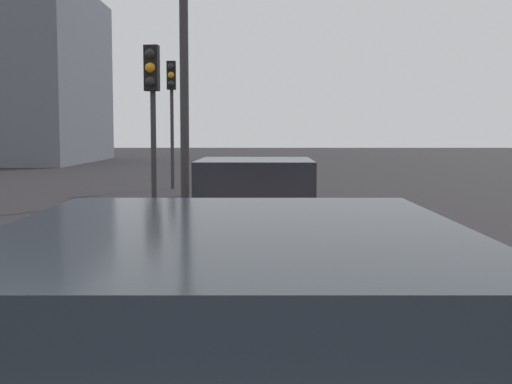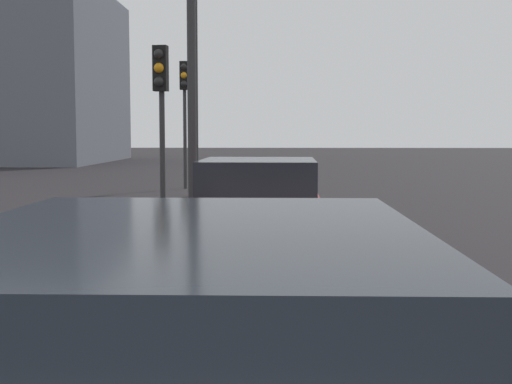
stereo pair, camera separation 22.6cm
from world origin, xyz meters
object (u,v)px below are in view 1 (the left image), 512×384
(street_lamp_far, at_px, (184,11))
(traffic_light_near_left, at_px, (152,95))
(street_lamp_kerbside, at_px, (183,43))
(car_red_lead, at_px, (256,212))
(traffic_light_near_right, at_px, (172,97))

(street_lamp_far, bearing_deg, traffic_light_near_left, 31.73)
(street_lamp_kerbside, bearing_deg, car_red_lead, -168.59)
(street_lamp_kerbside, xyz_separation_m, street_lamp_far, (-7.06, -0.75, -0.33))
(car_red_lead, bearing_deg, traffic_light_near_right, 12.87)
(car_red_lead, relative_size, street_lamp_kerbside, 0.59)
(traffic_light_near_right, relative_size, street_lamp_far, 0.61)
(traffic_light_near_left, height_order, traffic_light_near_right, traffic_light_near_right)
(traffic_light_near_left, xyz_separation_m, street_lamp_kerbside, (5.81, -0.02, 1.76))
(traffic_light_near_left, bearing_deg, street_lamp_far, 39.57)
(car_red_lead, distance_m, street_lamp_kerbside, 10.91)
(traffic_light_near_right, distance_m, street_lamp_kerbside, 2.98)
(car_red_lead, bearing_deg, street_lamp_kerbside, 12.33)
(street_lamp_kerbside, height_order, street_lamp_far, street_lamp_kerbside)
(car_red_lead, height_order, street_lamp_far, street_lamp_far)
(traffic_light_near_left, distance_m, street_lamp_far, 2.05)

